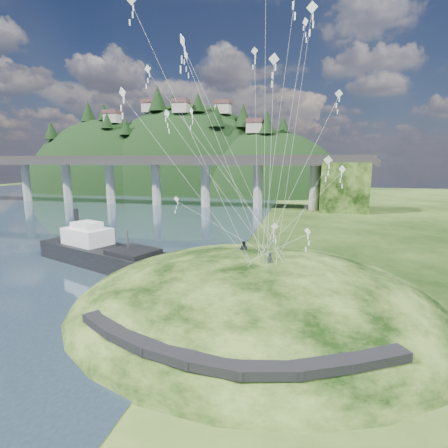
# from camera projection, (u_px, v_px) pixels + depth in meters

# --- Properties ---
(ground) EXTENTS (320.00, 320.00, 0.00)m
(ground) POSITION_uv_depth(u_px,v_px,m) (168.00, 307.00, 32.66)
(ground) COLOR black
(ground) RESTS_ON ground
(grass_hill) EXTENTS (36.00, 32.00, 13.00)m
(grass_hill) POSITION_uv_depth(u_px,v_px,m) (256.00, 321.00, 33.06)
(grass_hill) COLOR black
(grass_hill) RESTS_ON ground
(footpath) EXTENTS (22.29, 5.84, 0.83)m
(footpath) POSITION_uv_depth(u_px,v_px,m) (221.00, 350.00, 21.29)
(footpath) COLOR black
(footpath) RESTS_ON ground
(bridge) EXTENTS (160.00, 11.00, 15.00)m
(bridge) POSITION_uv_depth(u_px,v_px,m) (173.00, 173.00, 103.96)
(bridge) COLOR #2D2B2B
(bridge) RESTS_ON ground
(far_ridge) EXTENTS (153.00, 70.00, 94.50)m
(far_ridge) POSITION_uv_depth(u_px,v_px,m) (181.00, 207.00, 160.77)
(far_ridge) COLOR black
(far_ridge) RESTS_ON ground
(work_barge) EXTENTS (20.61, 12.39, 7.00)m
(work_barge) POSITION_uv_depth(u_px,v_px,m) (99.00, 251.00, 46.19)
(work_barge) COLOR black
(work_barge) RESTS_ON ground
(wooden_dock) EXTENTS (13.53, 5.02, 0.96)m
(wooden_dock) POSITION_uv_depth(u_px,v_px,m) (162.00, 277.00, 39.89)
(wooden_dock) COLOR #382317
(wooden_dock) RESTS_ON ground
(kite_flyers) EXTENTS (3.76, 4.51, 1.85)m
(kite_flyers) POSITION_uv_depth(u_px,v_px,m) (250.00, 243.00, 32.89)
(kite_flyers) COLOR #22252E
(kite_flyers) RESTS_ON ground
(kite_swarm) EXTENTS (19.48, 16.66, 20.99)m
(kite_swarm) POSITION_uv_depth(u_px,v_px,m) (239.00, 92.00, 30.66)
(kite_swarm) COLOR white
(kite_swarm) RESTS_ON ground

